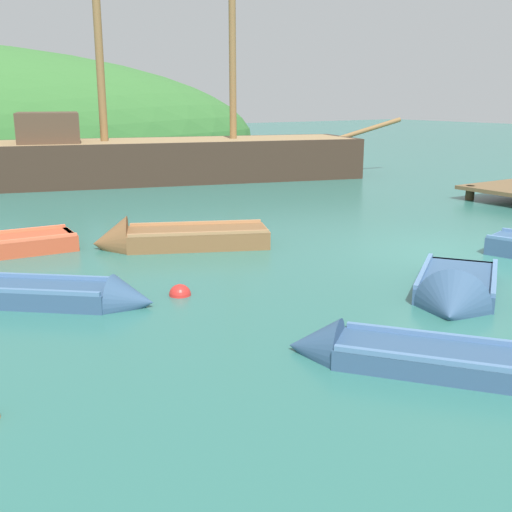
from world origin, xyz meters
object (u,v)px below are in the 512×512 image
(sailing_ship, at_px, (162,166))
(rowboat_outer_right, at_px, (455,295))
(rowboat_center, at_px, (61,298))
(buoy_red, at_px, (180,295))
(rowboat_portside, at_px, (170,241))
(rowboat_outer_left, at_px, (401,359))

(sailing_ship, relative_size, rowboat_outer_right, 5.89)
(sailing_ship, height_order, rowboat_center, sailing_ship)
(buoy_red, bearing_deg, rowboat_outer_right, -36.36)
(rowboat_portside, distance_m, buoy_red, 3.55)
(rowboat_portside, bearing_deg, sailing_ship, -89.38)
(rowboat_outer_right, bearing_deg, rowboat_center, -66.61)
(sailing_ship, xyz_separation_m, rowboat_outer_right, (-2.47, -16.59, -0.50))
(sailing_ship, distance_m, rowboat_outer_right, 16.78)
(rowboat_outer_left, xyz_separation_m, rowboat_portside, (0.36, 7.35, 0.06))
(sailing_ship, distance_m, rowboat_outer_left, 18.67)
(rowboat_center, bearing_deg, rowboat_portside, 80.03)
(sailing_ship, distance_m, buoy_red, 15.18)
(sailing_ship, height_order, rowboat_portside, sailing_ship)
(rowboat_center, distance_m, buoy_red, 1.94)
(rowboat_center, relative_size, rowboat_portside, 0.79)
(rowboat_portside, relative_size, buoy_red, 10.63)
(rowboat_center, height_order, buoy_red, rowboat_center)
(sailing_ship, distance_m, rowboat_portside, 11.63)
(sailing_ship, bearing_deg, rowboat_outer_right, -81.99)
(rowboat_portside, xyz_separation_m, buoy_red, (-1.39, -3.27, -0.14))
(rowboat_outer_right, height_order, rowboat_center, rowboat_outer_right)
(rowboat_center, bearing_deg, sailing_ship, 99.68)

